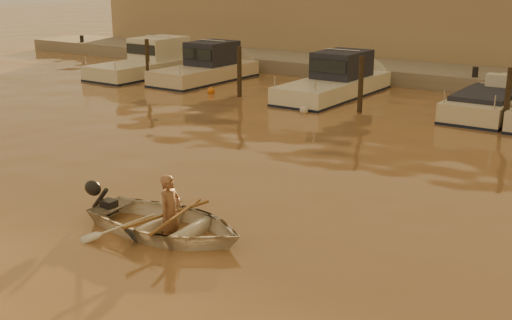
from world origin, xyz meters
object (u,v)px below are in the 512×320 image
Objects in this scene: moored_boat_3 at (488,108)px; moored_boat_0 at (150,62)px; moored_boat_1 at (205,67)px; moored_boat_2 at (334,81)px; dinghy at (167,223)px; waterfront_building at (479,21)px; person at (170,213)px.

moored_boat_0 is at bearing 180.00° from moored_boat_3.
moored_boat_2 is at bearing 0.00° from moored_boat_1.
dinghy is 14.96m from moored_boat_2.
moored_boat_0 is 0.16× the size of waterfront_building.
person is at bearing -90.00° from dinghy.
moored_boat_3 is (16.13, 0.00, -0.40)m from moored_boat_0.
moored_boat_2 is (-4.15, 14.39, 0.18)m from person.
person is at bearing -73.92° from moored_boat_2.
moored_boat_1 is 0.89× the size of moored_boat_2.
moored_boat_2 is at bearing 12.74° from person.
waterfront_building is (2.40, 11.00, 1.77)m from moored_boat_2.
moored_boat_1 and moored_boat_2 have the same top height.
person is 14.52m from moored_boat_3.
moored_boat_1 is at bearing 180.00° from moored_boat_3.
moored_boat_2 is at bearing 180.00° from moored_boat_3.
dinghy is 25.55m from waterfront_building.
person is 20.22m from moored_boat_0.
person is at bearing -97.66° from moored_boat_3.
moored_boat_1 reaches higher than person.
moored_boat_2 is 1.24× the size of moored_boat_3.
dinghy is at bearing -74.30° from moored_boat_2.
dinghy is 0.57× the size of moored_boat_3.
person is at bearing -53.10° from moored_boat_1.
moored_boat_0 and moored_boat_1 have the same top height.
moored_boat_2 is 11.40m from waterfront_building.
moored_boat_1 is (-10.81, 14.39, 0.18)m from person.
dinghy is 0.07× the size of waterfront_building.
waterfront_building reaches higher than moored_boat_1.
moored_boat_3 is (1.94, 14.39, -0.22)m from person.
dinghy is at bearing -53.37° from moored_boat_1.
waterfront_building is (9.06, 11.00, 1.77)m from moored_boat_1.
moored_boat_1 is 1.11× the size of moored_boat_3.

